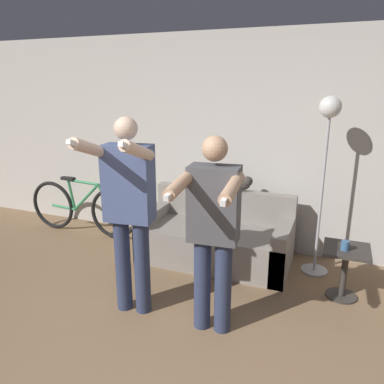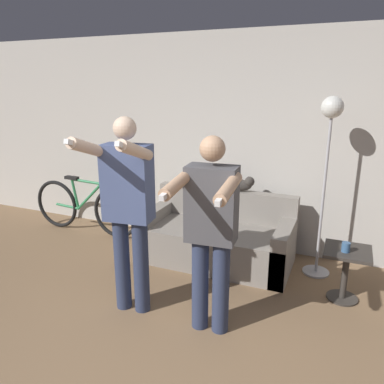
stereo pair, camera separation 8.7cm
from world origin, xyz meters
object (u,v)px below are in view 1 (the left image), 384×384
at_px(cup, 345,246).
at_px(couch, 216,239).
at_px(bicycle, 82,208).
at_px(floor_lamp, 327,140).
at_px(person_left, 129,205).
at_px(side_table, 345,263).
at_px(person_right, 213,226).
at_px(cat, 236,184).

bearing_deg(cup, couch, 165.22).
bearing_deg(bicycle, floor_lamp, 0.49).
bearing_deg(person_left, bicycle, 132.00).
xyz_separation_m(side_table, cup, (-0.02, -0.05, 0.19)).
xyz_separation_m(floor_lamp, side_table, (0.29, -0.44, -1.09)).
bearing_deg(person_right, couch, 101.94).
distance_m(couch, floor_lamp, 1.63).
bearing_deg(floor_lamp, person_right, -117.88).
relative_size(side_table, bicycle, 0.30).
bearing_deg(person_left, cup, 19.51).
xyz_separation_m(person_right, bicycle, (-2.34, 1.36, -0.57)).
relative_size(couch, bicycle, 1.01).
xyz_separation_m(floor_lamp, bicycle, (-3.07, -0.03, -1.09)).
xyz_separation_m(cat, cup, (1.23, -0.66, -0.31)).
distance_m(floor_lamp, side_table, 1.21).
bearing_deg(bicycle, person_left, -40.62).
xyz_separation_m(couch, floor_lamp, (1.11, 0.13, 1.19)).
relative_size(couch, person_left, 0.98).
bearing_deg(person_left, floor_lamp, 35.55).
distance_m(floor_lamp, bicycle, 3.26).
bearing_deg(couch, bicycle, 176.90).
relative_size(person_right, cup, 18.00).
relative_size(couch, cup, 18.80).
bearing_deg(side_table, couch, 167.46).
bearing_deg(floor_lamp, cup, -61.86).
bearing_deg(person_left, cat, 64.03).
bearing_deg(floor_lamp, couch, -173.18).
bearing_deg(person_right, person_left, 175.06).
relative_size(person_right, cat, 3.18).
relative_size(person_left, floor_lamp, 0.93).
height_order(person_left, person_right, person_left).
bearing_deg(person_right, cup, 37.04).
height_order(cat, bicycle, cat).
xyz_separation_m(person_left, bicycle, (-1.59, 1.36, -0.65)).
relative_size(cat, cup, 5.67).
distance_m(person_right, bicycle, 2.77).
height_order(person_right, cup, person_right).
bearing_deg(side_table, person_right, -137.23).
bearing_deg(cup, side_table, 67.19).
relative_size(couch, floor_lamp, 0.90).
distance_m(cat, side_table, 1.48).
xyz_separation_m(side_table, bicycle, (-3.36, 0.42, -0.00)).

